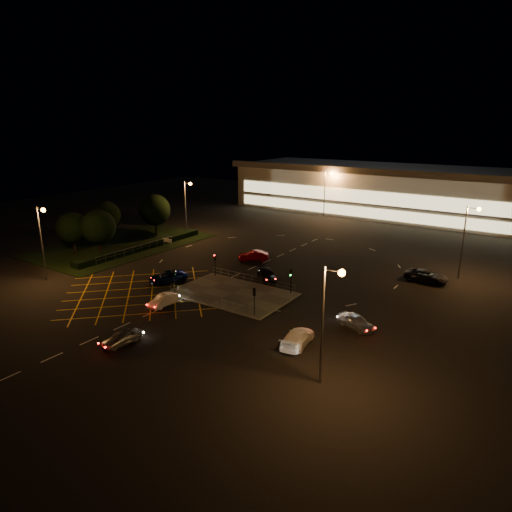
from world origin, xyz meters
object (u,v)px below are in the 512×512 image
Objects in this scene: signal_ne at (291,276)px; car_queue_white at (163,300)px; car_left_blue at (168,277)px; signal_se at (254,296)px; car_near_silver at (121,338)px; car_east_grey at (426,276)px; signal_sw at (174,276)px; signal_nw at (215,260)px; car_far_dkgrey at (267,274)px; car_approach_white at (297,338)px; car_circ_red at (253,256)px; car_right_silver at (356,321)px.

signal_ne is 0.78× the size of car_queue_white.
signal_se is at bearing 13.42° from car_left_blue.
car_east_grey is (19.43, 34.91, 0.09)m from car_near_silver.
signal_sw is 7.99m from signal_nw.
signal_se reaches higher than car_near_silver.
signal_ne is at bearing 0.00° from signal_nw.
signal_se is at bearing 152.00° from car_east_grey.
car_near_silver is 0.84× the size of car_far_dkgrey.
car_east_grey reaches higher than car_near_silver.
car_east_grey is at bearing -109.97° from car_approach_white.
signal_se and signal_ne have the same top height.
car_far_dkgrey is (4.95, 14.54, 0.03)m from car_queue_white.
signal_sw is at bearing -38.24° from car_circ_red.
signal_sw is at bearing 111.46° from car_queue_white.
signal_sw and signal_ne have the same top height.
signal_nw reaches higher than car_near_silver.
car_queue_white is 8.37m from car_left_blue.
car_near_silver is at bearing -140.92° from car_far_dkgrey.
signal_ne reaches higher than car_right_silver.
car_east_grey is at bearing 45.48° from car_queue_white.
car_east_grey is (23.08, 25.72, 0.11)m from car_queue_white.
signal_se is 14.41m from signal_nw.
signal_sw reaches higher than car_left_blue.
car_east_grey is (12.64, 14.25, -1.59)m from signal_ne.
signal_sw is 33.23m from car_east_grey.
car_circ_red reaches higher than car_near_silver.
signal_ne is at bearing 41.36° from car_left_blue.
signal_nw is at bearing 75.95° from car_left_blue.
car_right_silver reaches higher than car_far_dkgrey.
car_queue_white is 0.72× the size of car_east_grey.
car_right_silver is 0.78× the size of car_east_grey.
signal_se is at bearing 68.71° from car_near_silver.
car_approach_white reaches higher than car_right_silver.
signal_nw reaches higher than car_left_blue.
car_near_silver is 0.92× the size of car_right_silver.
car_circ_red reaches higher than car_right_silver.
car_near_silver is 0.78× the size of car_left_blue.
signal_ne reaches higher than car_queue_white.
car_approach_white is (14.03, 9.37, 0.07)m from car_near_silver.
signal_se reaches higher than car_right_silver.
signal_nw is (0.00, 7.99, 0.00)m from signal_sw.
signal_ne is at bearing 14.03° from car_circ_red.
signal_ne is 16.87m from car_left_blue.
signal_nw reaches higher than car_right_silver.
car_approach_white is (19.27, -20.57, -0.01)m from car_circ_red.
car_left_blue is at bearing -35.27° from signal_sw.
signal_nw is at bearing 111.05° from car_near_silver.
car_queue_white is 0.85× the size of car_far_dkgrey.
car_left_blue is (-5.52, 6.29, 0.05)m from car_queue_white.
car_right_silver reaches higher than car_near_silver.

